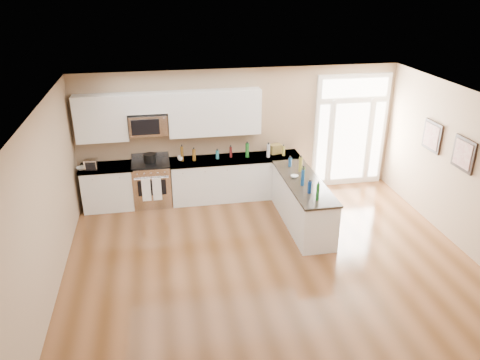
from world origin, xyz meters
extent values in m
plane|color=#523017|center=(0.00, 0.00, 0.00)|extent=(8.00, 8.00, 0.00)
plane|color=#9D8263|center=(0.00, 4.00, 1.40)|extent=(7.00, 0.00, 7.00)
plane|color=#9D8263|center=(-3.50, 0.00, 1.40)|extent=(0.00, 8.00, 8.00)
plane|color=white|center=(0.00, 0.00, 2.80)|extent=(8.00, 8.00, 0.00)
cube|color=silver|center=(-2.87, 3.69, 0.45)|extent=(1.06, 0.62, 0.90)
cube|color=black|center=(-2.87, 3.69, 0.05)|extent=(1.02, 0.52, 0.10)
cube|color=black|center=(-2.87, 3.69, 0.92)|extent=(1.10, 0.66, 0.04)
cube|color=silver|center=(-0.16, 3.69, 0.45)|extent=(2.81, 0.62, 0.90)
cube|color=black|center=(-0.16, 3.69, 0.05)|extent=(2.77, 0.52, 0.10)
cube|color=black|center=(-0.16, 3.69, 0.92)|extent=(2.85, 0.66, 0.04)
cube|color=silver|center=(0.93, 2.24, 0.45)|extent=(0.65, 2.28, 0.90)
cube|color=black|center=(0.93, 2.24, 0.05)|extent=(0.61, 2.18, 0.10)
cube|color=black|center=(0.93, 2.24, 0.92)|extent=(0.69, 2.32, 0.04)
cube|color=silver|center=(-2.88, 3.83, 1.93)|extent=(1.04, 0.33, 0.95)
cube|color=silver|center=(-0.57, 3.83, 1.93)|extent=(1.94, 0.33, 0.95)
cube|color=silver|center=(-1.95, 3.83, 2.20)|extent=(0.82, 0.33, 0.40)
cube|color=silver|center=(-1.95, 3.80, 1.76)|extent=(0.78, 0.40, 0.42)
cube|color=black|center=(-2.01, 3.59, 1.76)|extent=(0.56, 0.01, 0.32)
cube|color=white|center=(2.55, 3.96, 1.30)|extent=(1.70, 0.08, 2.60)
cube|color=white|center=(2.55, 3.91, 1.05)|extent=(0.78, 0.02, 1.80)
cube|color=white|center=(1.89, 3.91, 1.05)|extent=(0.22, 0.02, 1.80)
cube|color=white|center=(3.21, 3.91, 1.05)|extent=(0.22, 0.02, 1.80)
cube|color=white|center=(2.55, 3.91, 2.30)|extent=(1.50, 0.02, 0.40)
cube|color=black|center=(3.47, 2.20, 1.70)|extent=(0.04, 0.58, 0.58)
cube|color=brown|center=(3.45, 2.20, 1.70)|extent=(0.01, 0.46, 0.46)
cube|color=black|center=(3.47, 1.20, 1.70)|extent=(0.04, 0.58, 0.58)
cube|color=brown|center=(3.45, 1.20, 1.70)|extent=(0.01, 0.46, 0.46)
cube|color=silver|center=(-1.97, 3.69, 0.46)|extent=(0.79, 0.65, 0.92)
cube|color=black|center=(-1.97, 3.69, 0.94)|extent=(0.79, 0.60, 0.03)
cube|color=silver|center=(-1.97, 3.99, 1.01)|extent=(0.79, 0.04, 0.14)
cube|color=black|center=(-1.97, 3.36, 0.52)|extent=(0.58, 0.01, 0.34)
cylinder|color=silver|center=(-1.97, 3.34, 0.74)|extent=(0.70, 0.02, 0.02)
cube|color=white|center=(-2.09, 3.33, 0.50)|extent=(0.18, 0.02, 0.50)
cube|color=white|center=(-1.87, 3.33, 0.50)|extent=(0.18, 0.02, 0.50)
cylinder|color=black|center=(-1.98, 3.74, 1.05)|extent=(0.26, 0.26, 0.20)
cube|color=silver|center=(-3.15, 3.57, 1.05)|extent=(0.27, 0.22, 0.22)
cube|color=brown|center=(0.76, 3.81, 1.04)|extent=(0.28, 0.24, 0.20)
imported|color=white|center=(-3.35, 3.60, 0.97)|extent=(0.25, 0.25, 0.05)
imported|color=white|center=(0.79, 2.42, 0.96)|extent=(0.18, 0.18, 0.05)
imported|color=white|center=(-1.34, 3.74, 0.99)|extent=(0.15, 0.15, 0.10)
cylinder|color=#19591E|center=(0.91, 1.40, 1.10)|extent=(0.06, 0.06, 0.32)
cylinder|color=navy|center=(0.84, 2.05, 1.09)|extent=(0.07, 0.07, 0.31)
cylinder|color=brown|center=(-1.05, 3.69, 1.07)|extent=(0.07, 0.07, 0.25)
cylinder|color=olive|center=(0.90, 3.63, 1.05)|extent=(0.06, 0.06, 0.21)
cylinder|color=#26727F|center=(-0.55, 3.71, 1.03)|extent=(0.07, 0.07, 0.18)
cylinder|color=#591919|center=(-0.25, 3.75, 1.06)|extent=(0.06, 0.06, 0.23)
cylinder|color=#B2B2B7|center=(0.55, 3.61, 1.09)|extent=(0.07, 0.07, 0.29)
cylinder|color=navy|center=(0.86, 1.70, 1.05)|extent=(0.07, 0.07, 0.22)
cylinder|color=#3F7226|center=(0.94, 2.35, 1.05)|extent=(0.07, 0.07, 0.23)
cylinder|color=#19591E|center=(0.10, 3.69, 1.10)|extent=(0.08, 0.08, 0.31)
cylinder|color=navy|center=(0.87, 3.00, 1.03)|extent=(0.07, 0.07, 0.19)
cylinder|color=brown|center=(-1.30, 3.72, 1.10)|extent=(0.06, 0.06, 0.32)
cylinder|color=olive|center=(0.99, 2.70, 1.09)|extent=(0.07, 0.07, 0.30)
camera|label=1|loc=(-1.76, -5.62, 4.59)|focal=35.00mm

